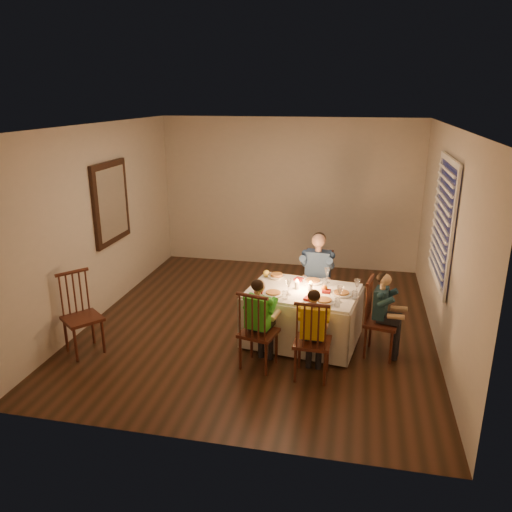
% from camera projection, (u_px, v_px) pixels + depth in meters
% --- Properties ---
extents(ground, '(5.00, 5.00, 0.00)m').
position_uv_depth(ground, '(260.00, 323.00, 6.78)').
color(ground, black).
rests_on(ground, ground).
extents(wall_left, '(0.02, 5.00, 2.60)m').
position_uv_depth(wall_left, '(100.00, 221.00, 6.82)').
color(wall_left, '#B8AE9D').
rests_on(wall_left, ground).
extents(wall_right, '(0.02, 5.00, 2.60)m').
position_uv_depth(wall_right, '(446.00, 240.00, 5.94)').
color(wall_right, '#B8AE9D').
rests_on(wall_right, ground).
extents(wall_back, '(4.50, 0.02, 2.60)m').
position_uv_depth(wall_back, '(289.00, 194.00, 8.71)').
color(wall_back, '#B8AE9D').
rests_on(wall_back, ground).
extents(ceiling, '(5.00, 5.00, 0.00)m').
position_uv_depth(ceiling, '(261.00, 126.00, 5.98)').
color(ceiling, white).
rests_on(ceiling, wall_back).
extents(dining_table, '(1.47, 1.16, 0.66)m').
position_uv_depth(dining_table, '(303.00, 305.00, 6.12)').
color(dining_table, white).
rests_on(dining_table, ground).
extents(chair_adult, '(0.42, 0.40, 0.95)m').
position_uv_depth(chair_adult, '(316.00, 317.00, 6.95)').
color(chair_adult, '#3A190F').
rests_on(chair_adult, ground).
extents(chair_near_left, '(0.46, 0.45, 0.95)m').
position_uv_depth(chair_near_left, '(259.00, 366.00, 5.70)').
color(chair_near_left, '#3A190F').
rests_on(chair_near_left, ground).
extents(chair_near_right, '(0.40, 0.38, 0.95)m').
position_uv_depth(chair_near_right, '(311.00, 376.00, 5.49)').
color(chair_near_right, '#3A190F').
rests_on(chair_near_right, ground).
extents(chair_end, '(0.44, 0.45, 0.95)m').
position_uv_depth(chair_end, '(379.00, 354.00, 5.95)').
color(chair_end, '#3A190F').
rests_on(chair_end, ground).
extents(chair_extra, '(0.56, 0.56, 0.99)m').
position_uv_depth(chair_extra, '(86.00, 352.00, 6.02)').
color(chair_extra, '#3A190F').
rests_on(chair_extra, ground).
extents(adult, '(0.47, 0.43, 1.21)m').
position_uv_depth(adult, '(316.00, 317.00, 6.95)').
color(adult, navy).
rests_on(adult, ground).
extents(child_green, '(0.41, 0.39, 1.06)m').
position_uv_depth(child_green, '(259.00, 366.00, 5.70)').
color(child_green, green).
rests_on(child_green, ground).
extents(child_yellow, '(0.34, 0.32, 1.04)m').
position_uv_depth(child_yellow, '(311.00, 376.00, 5.49)').
color(child_yellow, gold).
rests_on(child_yellow, ground).
extents(child_teal, '(0.36, 0.39, 1.03)m').
position_uv_depth(child_teal, '(379.00, 354.00, 5.95)').
color(child_teal, '#1A3641').
rests_on(child_teal, ground).
extents(setting_adult, '(0.30, 0.30, 0.02)m').
position_uv_depth(setting_adult, '(313.00, 282.00, 6.30)').
color(setting_adult, white).
rests_on(setting_adult, dining_table).
extents(setting_green, '(0.30, 0.30, 0.02)m').
position_uv_depth(setting_green, '(273.00, 294.00, 5.92)').
color(setting_green, white).
rests_on(setting_green, dining_table).
extents(setting_yellow, '(0.30, 0.30, 0.02)m').
position_uv_depth(setting_yellow, '(324.00, 301.00, 5.70)').
color(setting_yellow, white).
rests_on(setting_yellow, dining_table).
extents(setting_teal, '(0.30, 0.30, 0.02)m').
position_uv_depth(setting_teal, '(341.00, 294.00, 5.92)').
color(setting_teal, white).
rests_on(setting_teal, dining_table).
extents(candle_left, '(0.06, 0.06, 0.10)m').
position_uv_depth(candle_left, '(297.00, 285.00, 6.07)').
color(candle_left, silver).
rests_on(candle_left, dining_table).
extents(candle_right, '(0.06, 0.06, 0.10)m').
position_uv_depth(candle_right, '(310.00, 287.00, 6.01)').
color(candle_right, silver).
rests_on(candle_right, dining_table).
extents(squash, '(0.09, 0.09, 0.09)m').
position_uv_depth(squash, '(266.00, 273.00, 6.48)').
color(squash, yellow).
rests_on(squash, dining_table).
extents(orange_fruit, '(0.08, 0.08, 0.08)m').
position_uv_depth(orange_fruit, '(324.00, 288.00, 6.00)').
color(orange_fruit, orange).
rests_on(orange_fruit, dining_table).
extents(serving_bowl, '(0.25, 0.25, 0.05)m').
position_uv_depth(serving_bowl, '(276.00, 277.00, 6.42)').
color(serving_bowl, white).
rests_on(serving_bowl, dining_table).
extents(wall_mirror, '(0.06, 0.95, 1.15)m').
position_uv_depth(wall_mirror, '(111.00, 203.00, 7.03)').
color(wall_mirror, black).
rests_on(wall_mirror, wall_left).
extents(window_blinds, '(0.07, 1.34, 1.54)m').
position_uv_depth(window_blinds, '(442.00, 222.00, 5.98)').
color(window_blinds, black).
rests_on(window_blinds, wall_right).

